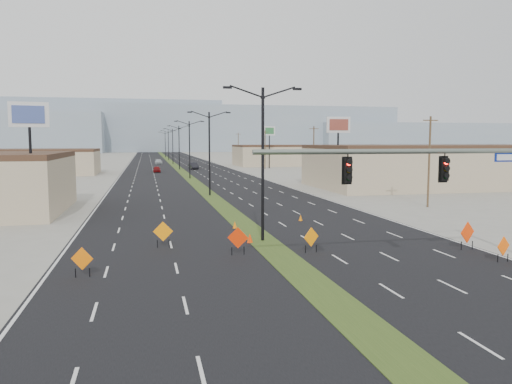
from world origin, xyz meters
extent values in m
plane|color=gray|center=(0.00, 0.00, 0.00)|extent=(600.00, 600.00, 0.00)
cube|color=black|center=(0.00, 100.00, 0.00)|extent=(25.00, 400.00, 0.02)
cube|color=#2F4518|center=(0.00, 100.00, 0.00)|extent=(2.00, 400.00, 0.04)
cube|color=tan|center=(-32.00, 85.00, 2.25)|extent=(30.00, 14.00, 4.50)
cube|color=tan|center=(34.00, 45.00, 2.75)|extent=(36.00, 18.00, 5.50)
cube|color=tan|center=(38.00, 110.00, 2.50)|extent=(44.00, 16.00, 5.00)
cube|color=#8899A9|center=(40.00, 300.00, 14.00)|extent=(220.00, 50.00, 28.00)
cube|color=#8899A9|center=(180.00, 290.00, 9.00)|extent=(160.00, 50.00, 18.00)
cube|color=#8899A9|center=(-30.00, 320.00, 16.00)|extent=(140.00, 50.00, 32.00)
cylinder|color=slate|center=(5.20, 2.00, 6.10)|extent=(16.00, 0.24, 0.24)
cube|color=navy|center=(10.40, 1.98, 5.78)|extent=(1.90, 0.04, 0.45)
cube|color=black|center=(1.70, 2.00, 5.22)|extent=(0.50, 0.28, 1.30)
sphere|color=#FF0C05|center=(1.70, 1.84, 5.57)|extent=(0.22, 0.22, 0.22)
cube|color=black|center=(6.70, 2.00, 5.22)|extent=(0.50, 0.28, 1.30)
sphere|color=#FF0C05|center=(6.70, 1.84, 5.57)|extent=(0.22, 0.22, 0.22)
cylinder|color=black|center=(0.00, 12.00, 5.00)|extent=(0.20, 0.20, 10.00)
cube|color=black|center=(-2.30, 12.00, 9.95)|extent=(0.55, 0.24, 0.14)
cube|color=black|center=(2.30, 12.00, 9.95)|extent=(0.55, 0.24, 0.14)
cylinder|color=black|center=(0.00, 40.00, 5.00)|extent=(0.20, 0.20, 10.00)
cube|color=black|center=(-2.30, 40.00, 9.95)|extent=(0.55, 0.24, 0.14)
cube|color=black|center=(2.30, 40.00, 9.95)|extent=(0.55, 0.24, 0.14)
cylinder|color=black|center=(0.00, 68.00, 5.00)|extent=(0.20, 0.20, 10.00)
cube|color=black|center=(-2.30, 68.00, 9.95)|extent=(0.55, 0.24, 0.14)
cube|color=black|center=(2.30, 68.00, 9.95)|extent=(0.55, 0.24, 0.14)
cylinder|color=black|center=(0.00, 96.00, 5.00)|extent=(0.20, 0.20, 10.00)
cube|color=black|center=(-2.30, 96.00, 9.95)|extent=(0.55, 0.24, 0.14)
cube|color=black|center=(2.30, 96.00, 9.95)|extent=(0.55, 0.24, 0.14)
cylinder|color=black|center=(0.00, 124.00, 5.00)|extent=(0.20, 0.20, 10.00)
cube|color=black|center=(-2.30, 124.00, 9.95)|extent=(0.55, 0.24, 0.14)
cube|color=black|center=(2.30, 124.00, 9.95)|extent=(0.55, 0.24, 0.14)
cylinder|color=black|center=(0.00, 152.00, 5.00)|extent=(0.20, 0.20, 10.00)
cube|color=black|center=(-2.30, 152.00, 9.95)|extent=(0.55, 0.24, 0.14)
cube|color=black|center=(2.30, 152.00, 9.95)|extent=(0.55, 0.24, 0.14)
cylinder|color=black|center=(0.00, 180.00, 5.00)|extent=(0.20, 0.20, 10.00)
cube|color=black|center=(-2.30, 180.00, 9.95)|extent=(0.55, 0.24, 0.14)
cube|color=black|center=(2.30, 180.00, 9.95)|extent=(0.55, 0.24, 0.14)
cylinder|color=#4C3823|center=(20.00, 25.00, 4.50)|extent=(0.20, 0.20, 9.00)
cube|color=#4C3823|center=(20.00, 25.00, 8.60)|extent=(1.60, 0.10, 0.10)
cylinder|color=#4C3823|center=(20.00, 60.00, 4.50)|extent=(0.20, 0.20, 9.00)
cube|color=#4C3823|center=(20.00, 60.00, 8.60)|extent=(1.60, 0.10, 0.10)
cylinder|color=#4C3823|center=(20.00, 95.00, 4.50)|extent=(0.20, 0.20, 9.00)
cube|color=#4C3823|center=(20.00, 95.00, 8.60)|extent=(1.60, 0.10, 0.10)
cylinder|color=#4C3823|center=(20.00, 130.00, 4.50)|extent=(0.20, 0.20, 9.00)
cube|color=#4C3823|center=(20.00, 130.00, 8.60)|extent=(1.60, 0.10, 0.10)
imported|color=maroon|center=(-5.31, 86.68, 0.65)|extent=(1.54, 3.82, 1.30)
imported|color=black|center=(3.27, 96.65, 0.78)|extent=(2.07, 4.84, 1.55)
imported|color=#B2B8BC|center=(-4.04, 123.61, 0.70)|extent=(2.07, 4.86, 1.40)
cube|color=#E26204|center=(-10.54, 5.27, 0.93)|extent=(1.07, 0.38, 1.12)
cylinder|color=black|center=(-10.87, 5.27, 0.23)|extent=(0.05, 0.05, 0.46)
cylinder|color=black|center=(-10.22, 5.27, 0.23)|extent=(0.05, 0.05, 0.46)
cube|color=orange|center=(-6.49, 11.30, 1.02)|extent=(1.23, 0.19, 1.23)
cylinder|color=black|center=(-6.85, 11.30, 0.26)|extent=(0.05, 0.05, 0.51)
cylinder|color=black|center=(-6.13, 11.30, 0.26)|extent=(0.05, 0.05, 0.51)
cube|color=red|center=(-2.33, 8.29, 1.03)|extent=(1.16, 0.50, 1.23)
cylinder|color=black|center=(-2.69, 8.29, 0.26)|extent=(0.05, 0.05, 0.51)
cylinder|color=black|center=(-1.98, 8.29, 0.26)|extent=(0.05, 0.05, 0.51)
cube|color=orange|center=(2.00, 7.98, 0.95)|extent=(1.05, 0.52, 1.14)
cylinder|color=black|center=(1.67, 7.98, 0.24)|extent=(0.05, 0.05, 0.48)
cylinder|color=black|center=(2.33, 7.98, 0.24)|extent=(0.05, 0.05, 0.48)
cube|color=#E83504|center=(11.48, 6.68, 1.09)|extent=(1.24, 0.50, 1.31)
cylinder|color=black|center=(11.10, 6.68, 0.27)|extent=(0.05, 0.05, 0.54)
cylinder|color=black|center=(11.87, 6.68, 0.27)|extent=(0.05, 0.05, 0.54)
cube|color=#FF5705|center=(11.50, 3.56, 0.89)|extent=(1.03, 0.39, 1.07)
cylinder|color=black|center=(11.19, 3.56, 0.22)|extent=(0.05, 0.05, 0.45)
cylinder|color=black|center=(11.81, 3.56, 0.22)|extent=(0.05, 0.05, 0.45)
cone|color=#F73B05|center=(-0.96, 11.56, 0.31)|extent=(0.49, 0.49, 0.62)
cone|color=#E43504|center=(-0.93, 11.48, 0.27)|extent=(0.38, 0.38, 0.54)
cone|color=orange|center=(4.95, 19.37, 0.27)|extent=(0.34, 0.34, 0.53)
cone|color=orange|center=(-0.98, 17.01, 0.28)|extent=(0.40, 0.40, 0.56)
cylinder|color=black|center=(-17.20, 26.93, 4.10)|extent=(0.24, 0.24, 8.20)
cube|color=white|center=(-17.20, 26.93, 8.85)|extent=(3.24, 0.99, 2.16)
cube|color=#4357A1|center=(-17.20, 26.73, 8.85)|extent=(2.55, 0.56, 1.51)
cylinder|color=black|center=(17.83, 43.73, 4.05)|extent=(0.24, 0.24, 8.10)
cube|color=white|center=(17.83, 43.73, 8.74)|extent=(3.21, 0.75, 2.13)
cube|color=brown|center=(17.83, 43.53, 8.74)|extent=(2.54, 0.37, 1.49)
cylinder|color=black|center=(21.62, 97.31, 4.16)|extent=(0.24, 0.24, 8.31)
cube|color=white|center=(21.62, 97.31, 8.97)|extent=(3.13, 1.68, 2.19)
cube|color=#2E743D|center=(21.62, 97.11, 8.97)|extent=(2.41, 1.14, 1.53)
camera|label=1|loc=(-7.40, -19.60, 6.60)|focal=35.00mm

